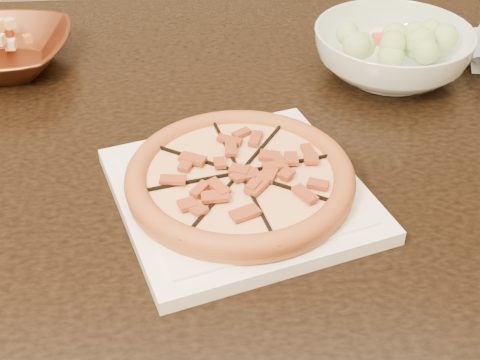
{
  "coord_description": "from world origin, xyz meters",
  "views": [
    {
      "loc": [
        0.07,
        -0.65,
        1.26
      ],
      "look_at": [
        0.1,
        -0.03,
        0.78
      ],
      "focal_mm": 50.0,
      "sensor_mm": 36.0,
      "label": 1
    }
  ],
  "objects": [
    {
      "name": "pizza",
      "position": [
        0.1,
        -0.03,
        0.78
      ],
      "size": [
        0.27,
        0.27,
        0.03
      ],
      "color": "#B96627",
      "rests_on": "plate"
    },
    {
      "name": "bronze_bowl",
      "position": [
        -0.26,
        0.32,
        0.78
      ],
      "size": [
        0.23,
        0.23,
        0.05
      ],
      "primitive_type": "imported",
      "rotation": [
        0.0,
        0.0,
        -0.05
      ],
      "color": "brown",
      "rests_on": "dining_table"
    },
    {
      "name": "dining_table",
      "position": [
        -0.01,
        0.14,
        0.65
      ],
      "size": [
        1.47,
        0.97,
        0.75
      ],
      "color": "black",
      "rests_on": "floor"
    },
    {
      "name": "plate",
      "position": [
        0.1,
        -0.03,
        0.76
      ],
      "size": [
        0.36,
        0.36,
        0.02
      ],
      "color": "white",
      "rests_on": "dining_table"
    },
    {
      "name": "salad_bowl",
      "position": [
        0.34,
        0.27,
        0.79
      ],
      "size": [
        0.3,
        0.3,
        0.08
      ],
      "primitive_type": "imported",
      "rotation": [
        0.0,
        0.0,
        0.29
      ],
      "color": "white",
      "rests_on": "dining_table"
    },
    {
      "name": "salad",
      "position": [
        0.34,
        0.27,
        0.84
      ],
      "size": [
        0.12,
        0.11,
        0.04
      ],
      "color": "#C0E684",
      "rests_on": "salad_bowl"
    }
  ]
}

